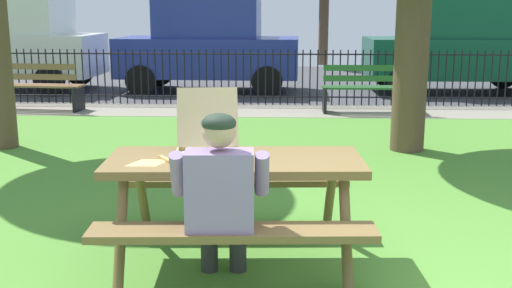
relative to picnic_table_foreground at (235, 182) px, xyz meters
The scene contains 12 objects.
ground 1.74m from the picnic_table_foreground, 53.28° to the left, with size 28.00×12.24×0.02m, color #528E34.
cobblestone_walkway 6.82m from the picnic_table_foreground, 81.78° to the left, with size 28.00×1.40×0.01m, color gray.
street_asphalt 11.45m from the picnic_table_foreground, 85.12° to the left, with size 28.00×7.94×0.01m, color #424247.
picnic_table_foreground is the anchor object (origin of this frame).
pizza_box_open 0.35m from the picnic_table_foreground, 162.39° to the left, with size 0.51×0.60×0.46m.
pizza_slice_on_table 0.61m from the picnic_table_foreground, 165.03° to the right, with size 0.32×0.29×0.02m.
adult_at_table 0.51m from the picnic_table_foreground, 95.62° to the right, with size 0.62×0.61×1.19m.
iron_fence_streetside 7.49m from the picnic_table_foreground, 82.54° to the left, with size 19.75×0.03×1.04m.
park_bench_left 7.75m from the picnic_table_foreground, 121.79° to the left, with size 1.63×0.60×0.85m.
park_bench_center 6.83m from the picnic_table_foreground, 74.57° to the left, with size 1.60×0.47×0.85m.
parked_car_left 9.43m from the picnic_table_foreground, 97.98° to the left, with size 3.94×1.92×1.98m.
parked_car_center 10.20m from the picnic_table_foreground, 66.36° to the left, with size 3.93×1.89×1.98m.
Camera 1 is at (-0.63, -3.39, 1.80)m, focal length 43.21 mm.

